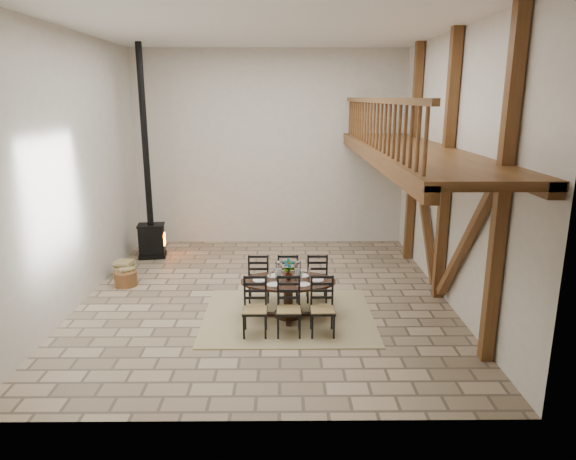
{
  "coord_description": "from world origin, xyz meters",
  "views": [
    {
      "loc": [
        0.37,
        -9.44,
        3.8
      ],
      "look_at": [
        0.45,
        0.4,
        1.25
      ],
      "focal_mm": 32.0,
      "sensor_mm": 36.0,
      "label": 1
    }
  ],
  "objects_px": {
    "dining_table": "(288,297)",
    "log_basket": "(126,278)",
    "log_stack": "(125,269)",
    "wood_stove": "(150,212)"
  },
  "relations": [
    {
      "from": "wood_stove",
      "to": "log_basket",
      "type": "distance_m",
      "value": 2.2
    },
    {
      "from": "dining_table",
      "to": "wood_stove",
      "type": "distance_m",
      "value": 4.91
    },
    {
      "from": "dining_table",
      "to": "log_stack",
      "type": "distance_m",
      "value": 4.15
    },
    {
      "from": "dining_table",
      "to": "log_basket",
      "type": "distance_m",
      "value": 3.72
    },
    {
      "from": "dining_table",
      "to": "wood_stove",
      "type": "relative_size",
      "value": 0.37
    },
    {
      "from": "dining_table",
      "to": "log_basket",
      "type": "xyz_separation_m",
      "value": [
        -3.36,
        1.59,
        -0.21
      ]
    },
    {
      "from": "wood_stove",
      "to": "log_stack",
      "type": "bearing_deg",
      "value": -108.38
    },
    {
      "from": "log_basket",
      "to": "log_stack",
      "type": "distance_m",
      "value": 0.59
    },
    {
      "from": "wood_stove",
      "to": "log_stack",
      "type": "relative_size",
      "value": 12.03
    },
    {
      "from": "wood_stove",
      "to": "log_stack",
      "type": "distance_m",
      "value": 1.73
    }
  ]
}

